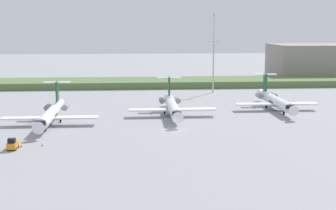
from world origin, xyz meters
name	(u,v)px	position (x,y,z in m)	size (l,w,h in m)	color
ground_plane	(164,107)	(0.00, 30.00, 0.00)	(500.00, 500.00, 0.00)	#939399
grass_berm	(156,83)	(0.00, 77.46, 1.27)	(320.00, 20.00, 2.55)	#597542
regional_jet_nearest	(51,114)	(-28.75, 8.84, 2.54)	(22.81, 31.00, 9.00)	white
regional_jet_second	(172,106)	(1.19, 17.50, 2.54)	(22.81, 31.00, 9.00)	white
regional_jet_third	(275,100)	(30.84, 24.15, 2.54)	(22.81, 31.00, 9.00)	white
antenna_mast	(213,61)	(19.02, 58.26, 11.22)	(4.40, 0.50, 27.20)	#B2B2B7
baggage_tug	(13,144)	(-32.20, -14.28, 1.00)	(1.72, 3.20, 2.30)	orange
safety_cone_front_marker	(21,146)	(-30.99, -12.68, 0.28)	(0.44, 0.44, 0.55)	orange
safety_cone_mid_marker	(42,145)	(-27.03, -12.19, 0.28)	(0.44, 0.44, 0.55)	orange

